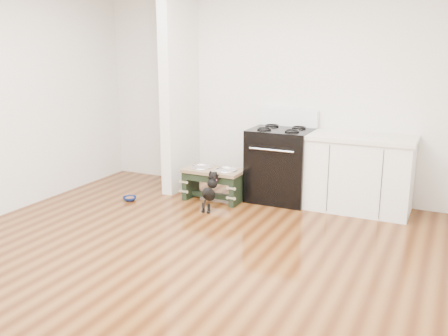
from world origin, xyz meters
TOP-DOWN VIEW (x-y plane):
  - ground at (0.00, 0.00)m, footprint 5.00×5.00m
  - room_shell at (0.00, 0.00)m, footprint 5.00×5.00m
  - partition_wall at (-1.18, 2.10)m, footprint 0.15×0.80m
  - oven_range at (0.25, 2.16)m, footprint 0.76×0.69m
  - cabinet_run at (1.23, 2.18)m, footprint 1.24×0.64m
  - dog_feeder at (-0.51, 1.75)m, footprint 0.76×0.40m
  - puppy at (-0.37, 1.40)m, footprint 0.13×0.39m
  - floor_bowl at (-1.47, 1.28)m, footprint 0.18×0.18m

SIDE VIEW (x-z plane):
  - ground at x=0.00m, z-range 0.00..0.00m
  - floor_bowl at x=-1.47m, z-range 0.00..0.05m
  - puppy at x=-0.37m, z-range 0.02..0.48m
  - dog_feeder at x=-0.51m, z-range 0.08..0.51m
  - cabinet_run at x=1.23m, z-range 0.00..0.91m
  - oven_range at x=0.25m, z-range -0.09..1.05m
  - partition_wall at x=-1.18m, z-range 0.00..2.70m
  - room_shell at x=0.00m, z-range -0.88..4.12m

